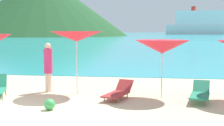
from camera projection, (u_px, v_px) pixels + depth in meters
The scene contains 10 objects.
ground_plane at pixel (80, 72), 19.50m from camera, with size 50.00×100.00×0.30m, color beige.
ocean_water at pixel (149, 34), 233.33m from camera, with size 650.00×440.00×0.02m, color #2DADBC.
headland_hill at pixel (42, 5), 148.60m from camera, with size 81.28×81.28×29.33m, color #235128.
umbrella_4 at pixel (76, 36), 11.67m from camera, with size 2.08×2.08×2.38m.
umbrella_5 at pixel (162, 47), 11.07m from camera, with size 1.96×1.96×2.07m.
lounge_chair_0 at pixel (118, 92), 11.03m from camera, with size 1.03×1.71×0.59m.
lounge_chair_5 at pixel (200, 93), 10.61m from camera, with size 0.88×1.72×0.63m.
beachgoer_1 at pixel (48, 66), 12.27m from camera, with size 0.33×0.33×1.92m.
beach_ball at pixel (50, 104), 9.49m from camera, with size 0.34×0.34×0.34m, color #3FB259.
cruise_ship at pixel (202, 24), 211.47m from camera, with size 48.57×11.24×18.77m.
Camera 1 is at (4.61, -8.89, 2.39)m, focal length 50.31 mm.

